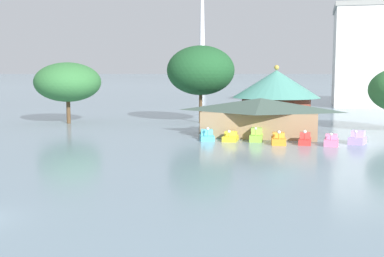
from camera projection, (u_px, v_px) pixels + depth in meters
The scene contains 11 objects.
pedal_boat_cyan at pixel (207, 136), 59.34m from camera, with size 2.32×3.09×1.62m.
pedal_boat_yellow at pixel (231, 137), 58.44m from camera, with size 1.60×2.54×1.40m.
pedal_boat_lime at pixel (256, 136), 58.40m from camera, with size 1.54×3.02×1.73m.
pedal_boat_orange at pixel (279, 139), 55.94m from camera, with size 1.85×3.04×1.67m.
pedal_boat_red at pixel (305, 140), 55.89m from camera, with size 1.36×2.77×1.71m.
pedal_boat_pink at pixel (331, 141), 54.79m from camera, with size 1.64×2.40×1.51m.
pedal_boat_lavender at pixel (358, 139), 55.94m from camera, with size 2.21×2.64×1.68m.
boathouse at pixel (261, 116), 62.64m from camera, with size 14.98×8.57×4.72m.
green_roof_pavilion at pixel (276, 96), 70.06m from camera, with size 12.17×12.17×8.88m.
shoreline_tree_tall_left at pixel (68, 82), 76.85m from camera, with size 10.16×10.16×9.36m.
shoreline_tree_mid at pixel (201, 70), 77.56m from camera, with size 10.47×10.47×11.95m.
Camera 1 is at (18.53, -22.76, 8.23)m, focal length 47.04 mm.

